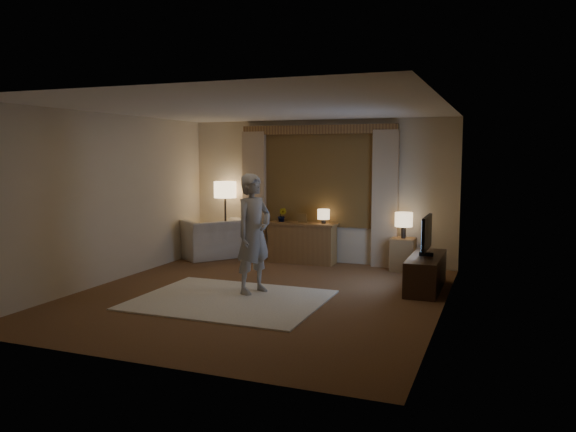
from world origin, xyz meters
The scene contains 13 objects.
room centered at (0.00, 0.50, 1.33)m, with size 5.04×5.54×2.64m.
rug centered at (-0.25, -0.37, 0.01)m, with size 2.50×2.00×0.02m, color #F3EBCC.
sideboard centered at (-0.22, 2.50, 0.35)m, with size 1.20×0.40×0.70m, color brown.
picture_frame centered at (-0.22, 2.50, 0.80)m, with size 0.16×0.02×0.20m, color brown.
plant centered at (-0.62, 2.50, 0.85)m, with size 0.17×0.13×0.30m, color #999999.
table_lamp_sideboard centered at (0.18, 2.50, 0.90)m, with size 0.22×0.22×0.30m.
floor_lamp centered at (-1.80, 2.50, 1.23)m, with size 0.43×0.43×1.46m.
armchair centered at (-2.04, 2.37, 0.38)m, with size 1.16×1.02×0.76m, color beige.
side_table centered at (1.61, 2.45, 0.28)m, with size 0.40×0.40×0.56m, color brown.
table_lamp_side centered at (1.61, 2.45, 0.87)m, with size 0.30×0.30×0.44m.
tv_stand centered at (2.15, 1.24, 0.25)m, with size 0.45×1.40×0.50m, color black.
tv centered at (2.15, 1.24, 0.82)m, with size 0.20×0.81×0.59m.
person centered at (-0.10, 0.10, 0.86)m, with size 0.62×0.40×1.69m, color #B1ABA4.
Camera 1 is at (3.17, -7.05, 1.98)m, focal length 35.00 mm.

